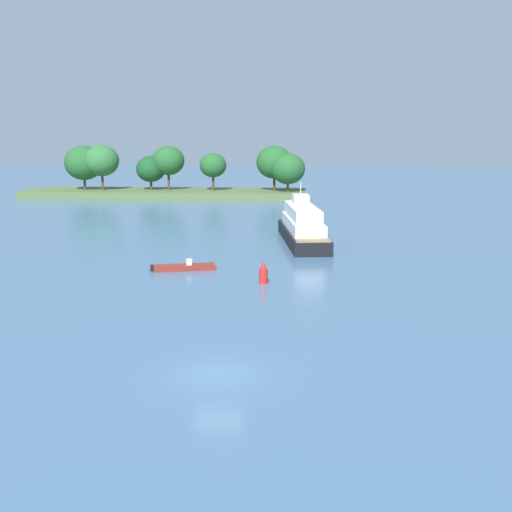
% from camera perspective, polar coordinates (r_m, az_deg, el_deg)
% --- Properties ---
extents(ground_plane, '(400.00, 400.00, 0.00)m').
position_cam_1_polar(ground_plane, '(33.41, -3.36, -10.42)').
color(ground_plane, '#476B8E').
extents(treeline_island, '(51.59, 11.76, 9.56)m').
position_cam_1_polar(treeline_island, '(119.20, -7.45, 7.14)').
color(treeline_island, '#566B3D').
rests_on(treeline_island, ground).
extents(fishing_skiff, '(5.75, 2.74, 0.96)m').
position_cam_1_polar(fishing_skiff, '(57.55, -6.37, -0.98)').
color(fishing_skiff, maroon).
rests_on(fishing_skiff, ground).
extents(white_riverboat, '(5.99, 17.24, 6.51)m').
position_cam_1_polar(white_riverboat, '(71.13, 4.15, 2.61)').
color(white_riverboat, black).
rests_on(white_riverboat, ground).
extents(channel_buoy_red, '(0.70, 0.70, 1.90)m').
position_cam_1_polar(channel_buoy_red, '(52.10, 0.66, -1.56)').
color(channel_buoy_red, red).
rests_on(channel_buoy_red, ground).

